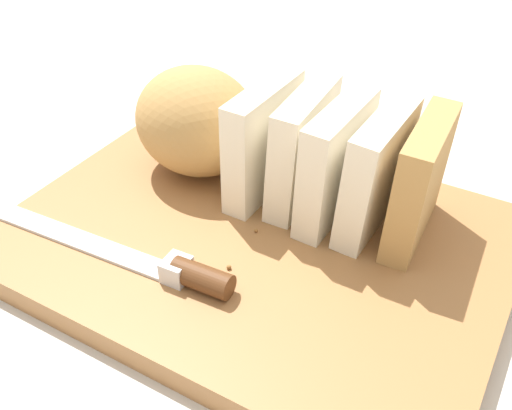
% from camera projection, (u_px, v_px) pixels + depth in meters
% --- Properties ---
extents(ground_plane, '(3.00, 3.00, 0.00)m').
position_uv_depth(ground_plane, '(256.00, 252.00, 0.55)').
color(ground_plane, beige).
extents(cutting_board, '(0.44, 0.33, 0.02)m').
position_uv_depth(cutting_board, '(256.00, 242.00, 0.54)').
color(cutting_board, '#9E6B3D').
rests_on(cutting_board, ground_plane).
extents(bread_loaf, '(0.30, 0.12, 0.11)m').
position_uv_depth(bread_loaf, '(264.00, 140.00, 0.55)').
color(bread_loaf, tan).
rests_on(bread_loaf, cutting_board).
extents(bread_knife, '(0.29, 0.04, 0.02)m').
position_uv_depth(bread_knife, '(152.00, 262.00, 0.49)').
color(bread_knife, silver).
rests_on(bread_knife, cutting_board).
extents(crumb_near_knife, '(0.00, 0.00, 0.00)m').
position_uv_depth(crumb_near_knife, '(229.00, 267.00, 0.49)').
color(crumb_near_knife, '#996633').
rests_on(crumb_near_knife, cutting_board).
extents(crumb_near_loaf, '(0.00, 0.00, 0.00)m').
position_uv_depth(crumb_near_loaf, '(260.00, 231.00, 0.53)').
color(crumb_near_loaf, '#996633').
rests_on(crumb_near_loaf, cutting_board).
extents(crumb_stray_left, '(0.00, 0.00, 0.00)m').
position_uv_depth(crumb_stray_left, '(290.00, 189.00, 0.58)').
color(crumb_stray_left, '#996633').
rests_on(crumb_stray_left, cutting_board).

